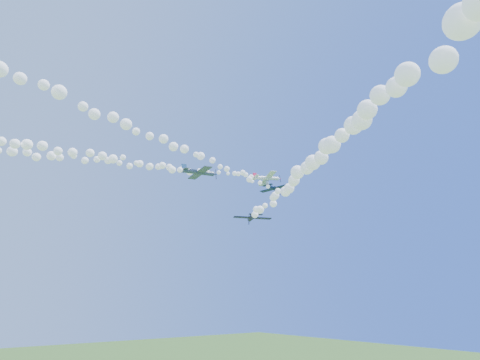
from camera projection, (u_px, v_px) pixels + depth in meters
plane_white at (267, 178)px, 101.14m from camera, size 7.63×7.95×2.28m
smoke_trail_white at (73, 158)px, 86.03m from camera, size 82.33×28.78×3.19m
plane_navy at (274, 188)px, 103.84m from camera, size 7.24×7.65×2.45m
smoke_trail_navy at (151, 135)px, 69.87m from camera, size 78.00×26.13×2.85m
plane_grey at (199, 172)px, 81.29m from camera, size 7.96×8.43×2.14m
plane_black at (252, 217)px, 76.27m from camera, size 7.05×6.66×1.95m
smoke_trail_black at (320, 157)px, 43.48m from camera, size 31.79×58.10×2.83m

